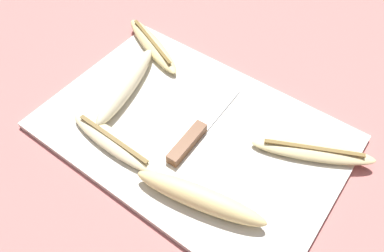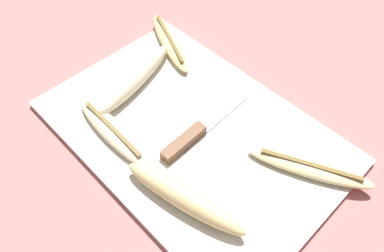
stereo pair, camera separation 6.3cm
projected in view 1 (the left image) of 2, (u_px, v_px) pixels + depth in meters
The scene contains 8 objects.
ground_plane at pixel (192, 134), 0.65m from camera, with size 4.00×4.00×0.00m, color #B76B66.
cutting_board at pixel (192, 132), 0.65m from camera, with size 0.51×0.34×0.01m.
knife at pixel (193, 136), 0.62m from camera, with size 0.03×0.20×0.02m.
banana_bright_far at pixel (128, 83), 0.69m from camera, with size 0.09×0.21×0.04m.
banana_mellow_near at pixel (313, 151), 0.60m from camera, with size 0.19×0.12×0.02m.
banana_golden_short at pixel (200, 198), 0.54m from camera, with size 0.21×0.08×0.04m.
banana_spotted_left at pixel (152, 45), 0.76m from camera, with size 0.19×0.11×0.02m.
banana_cream_curved at pixel (114, 142), 0.61m from camera, with size 0.19×0.04×0.02m.
Camera 1 is at (0.23, -0.32, 0.52)m, focal length 35.00 mm.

